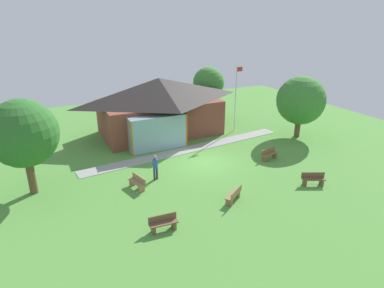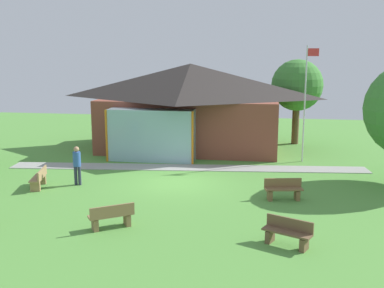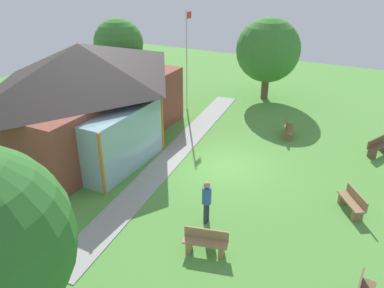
{
  "view_description": "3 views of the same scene",
  "coord_description": "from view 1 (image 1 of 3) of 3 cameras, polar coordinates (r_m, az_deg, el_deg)",
  "views": [
    {
      "loc": [
        -10.86,
        -20.12,
        10.32
      ],
      "look_at": [
        -0.5,
        1.14,
        1.12
      ],
      "focal_mm": 31.01,
      "sensor_mm": 36.0,
      "label": 1
    },
    {
      "loc": [
        3.81,
        -19.68,
        5.75
      ],
      "look_at": [
        0.32,
        2.17,
        1.36
      ],
      "focal_mm": 42.85,
      "sensor_mm": 36.0,
      "label": 2
    },
    {
      "loc": [
        -15.04,
        -5.99,
        8.98
      ],
      "look_at": [
        -0.3,
        1.57,
        0.92
      ],
      "focal_mm": 36.35,
      "sensor_mm": 36.0,
      "label": 3
    }
  ],
  "objects": [
    {
      "name": "bench_mid_left",
      "position": [
        21.48,
        -9.39,
        -6.55
      ],
      "size": [
        0.79,
        1.56,
        0.84
      ],
      "rotation": [
        0.0,
        0.0,
        1.82
      ],
      "color": "#9E7A51",
      "rests_on": "ground_plane"
    },
    {
      "name": "bench_front_left",
      "position": [
        17.46,
        -4.95,
        -13.45
      ],
      "size": [
        1.53,
        0.54,
        0.84
      ],
      "rotation": [
        0.0,
        0.0,
        3.08
      ],
      "color": "brown",
      "rests_on": "ground_plane"
    },
    {
      "name": "pavilion",
      "position": [
        30.39,
        -5.62,
        6.58
      ],
      "size": [
        11.39,
        7.71,
        5.15
      ],
      "color": "brown",
      "rests_on": "ground_plane"
    },
    {
      "name": "footpath",
      "position": [
        27.31,
        -0.49,
        -0.92
      ],
      "size": [
        18.18,
        3.12,
        0.03
      ],
      "primitive_type": "cube",
      "rotation": [
        0.0,
        0.0,
        0.1
      ],
      "color": "#999993",
      "rests_on": "ground_plane"
    },
    {
      "name": "flagpole",
      "position": [
        31.1,
        7.54,
        8.17
      ],
      "size": [
        0.64,
        0.08,
        6.16
      ],
      "color": "silver",
      "rests_on": "ground_plane"
    },
    {
      "name": "bench_mid_right",
      "position": [
        25.99,
        13.14,
        -1.77
      ],
      "size": [
        1.56,
        0.71,
        0.84
      ],
      "rotation": [
        0.0,
        0.0,
        3.33
      ],
      "color": "brown",
      "rests_on": "ground_plane"
    },
    {
      "name": "tree_behind_pavilion_right",
      "position": [
        35.17,
        2.86,
        10.44
      ],
      "size": [
        3.25,
        3.25,
        5.4
      ],
      "color": "brown",
      "rests_on": "ground_plane"
    },
    {
      "name": "bench_front_right",
      "position": [
        22.98,
        20.12,
        -5.72
      ],
      "size": [
        1.54,
        1.04,
        0.84
      ],
      "rotation": [
        0.0,
        0.0,
        2.7
      ],
      "color": "brown",
      "rests_on": "ground_plane"
    },
    {
      "name": "visitor_strolling_lawn",
      "position": [
        22.18,
        -6.34,
        -3.67
      ],
      "size": [
        0.34,
        0.34,
        1.74
      ],
      "rotation": [
        0.0,
        0.0,
        6.28
      ],
      "color": "#2D3347",
      "rests_on": "ground_plane"
    },
    {
      "name": "bench_front_center",
      "position": [
        19.95,
        7.23,
        -8.74
      ],
      "size": [
        1.49,
        1.2,
        0.84
      ],
      "rotation": [
        0.0,
        0.0,
        0.59
      ],
      "color": "olive",
      "rests_on": "ground_plane"
    },
    {
      "name": "tree_west_hedge",
      "position": [
        21.65,
        -27.05,
        1.58
      ],
      "size": [
        4.04,
        4.04,
        5.94
      ],
      "color": "brown",
      "rests_on": "ground_plane"
    },
    {
      "name": "tree_east_hedge",
      "position": [
        30.86,
        18.2,
        7.11
      ],
      "size": [
        4.24,
        4.24,
        5.47
      ],
      "color": "brown",
      "rests_on": "ground_plane"
    },
    {
      "name": "ground_plane",
      "position": [
        25.09,
        2.18,
        -3.05
      ],
      "size": [
        44.0,
        44.0,
        0.0
      ],
      "primitive_type": "plane",
      "color": "#54933D"
    }
  ]
}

